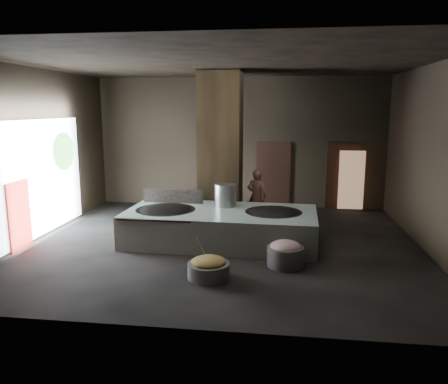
# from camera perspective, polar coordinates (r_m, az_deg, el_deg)

# --- Properties ---
(floor) EXTENTS (10.00, 9.00, 0.10)m
(floor) POSITION_cam_1_polar(r_m,az_deg,el_deg) (11.39, -0.25, -6.95)
(floor) COLOR black
(floor) RESTS_ON ground
(ceiling) EXTENTS (10.00, 9.00, 0.10)m
(ceiling) POSITION_cam_1_polar(r_m,az_deg,el_deg) (10.90, -0.27, 16.73)
(ceiling) COLOR black
(ceiling) RESTS_ON back_wall
(back_wall) EXTENTS (10.00, 0.10, 4.50)m
(back_wall) POSITION_cam_1_polar(r_m,az_deg,el_deg) (15.41, 2.05, 6.46)
(back_wall) COLOR black
(back_wall) RESTS_ON ground
(front_wall) EXTENTS (10.00, 0.10, 4.50)m
(front_wall) POSITION_cam_1_polar(r_m,az_deg,el_deg) (6.48, -5.70, 0.24)
(front_wall) COLOR black
(front_wall) RESTS_ON ground
(left_wall) EXTENTS (0.10, 9.00, 4.50)m
(left_wall) POSITION_cam_1_polar(r_m,az_deg,el_deg) (12.62, -23.69, 4.57)
(left_wall) COLOR black
(left_wall) RESTS_ON ground
(right_wall) EXTENTS (0.10, 9.00, 4.50)m
(right_wall) POSITION_cam_1_polar(r_m,az_deg,el_deg) (11.39, 25.86, 3.80)
(right_wall) COLOR black
(right_wall) RESTS_ON ground
(pillar) EXTENTS (1.20, 1.20, 4.50)m
(pillar) POSITION_cam_1_polar(r_m,az_deg,el_deg) (12.82, -0.44, 5.57)
(pillar) COLOR black
(pillar) RESTS_ON ground
(hearth_platform) EXTENTS (4.95, 2.52, 0.85)m
(hearth_platform) POSITION_cam_1_polar(r_m,az_deg,el_deg) (11.36, -0.41, -4.52)
(hearth_platform) COLOR silver
(hearth_platform) RESTS_ON ground
(platform_cap) EXTENTS (4.76, 2.28, 0.03)m
(platform_cap) POSITION_cam_1_polar(r_m,az_deg,el_deg) (11.26, -0.41, -2.59)
(platform_cap) COLOR black
(platform_cap) RESTS_ON hearth_platform
(wok_left) EXTENTS (1.53, 1.53, 0.42)m
(wok_left) POSITION_cam_1_polar(r_m,az_deg,el_deg) (11.51, -7.62, -2.72)
(wok_left) COLOR black
(wok_left) RESTS_ON hearth_platform
(wok_left_rim) EXTENTS (1.56, 1.56, 0.05)m
(wok_left_rim) POSITION_cam_1_polar(r_m,az_deg,el_deg) (11.50, -7.63, -2.38)
(wok_left_rim) COLOR black
(wok_left_rim) RESTS_ON hearth_platform
(wok_right) EXTENTS (1.43, 1.43, 0.40)m
(wok_right) POSITION_cam_1_polar(r_m,az_deg,el_deg) (11.22, 6.48, -3.05)
(wok_right) COLOR black
(wok_right) RESTS_ON hearth_platform
(wok_right_rim) EXTENTS (1.46, 1.46, 0.05)m
(wok_right_rim) POSITION_cam_1_polar(r_m,az_deg,el_deg) (11.21, 6.49, -2.70)
(wok_right_rim) COLOR black
(wok_right_rim) RESTS_ON hearth_platform
(stock_pot) EXTENTS (0.59, 0.59, 0.63)m
(stock_pot) POSITION_cam_1_polar(r_m,az_deg,el_deg) (11.72, 0.20, -0.48)
(stock_pot) COLOR #96979D
(stock_pot) RESTS_ON hearth_platform
(splash_guard) EXTENTS (1.69, 0.13, 0.42)m
(splash_guard) POSITION_cam_1_polar(r_m,az_deg,el_deg) (12.21, -6.68, -0.57)
(splash_guard) COLOR black
(splash_guard) RESTS_ON hearth_platform
(cook) EXTENTS (0.65, 0.48, 1.63)m
(cook) POSITION_cam_1_polar(r_m,az_deg,el_deg) (13.26, 4.30, -0.55)
(cook) COLOR #9D634F
(cook) RESTS_ON ground
(veg_basin) EXTENTS (1.02, 1.02, 0.32)m
(veg_basin) POSITION_cam_1_polar(r_m,az_deg,el_deg) (9.11, -2.02, -10.22)
(veg_basin) COLOR slate
(veg_basin) RESTS_ON ground
(veg_fill) EXTENTS (0.72, 0.72, 0.22)m
(veg_fill) POSITION_cam_1_polar(r_m,az_deg,el_deg) (9.05, -2.03, -9.10)
(veg_fill) COLOR olive
(veg_fill) RESTS_ON veg_basin
(ladle) EXTENTS (0.22, 0.30, 0.62)m
(ladle) POSITION_cam_1_polar(r_m,az_deg,el_deg) (9.14, -2.81, -7.55)
(ladle) COLOR #96979D
(ladle) RESTS_ON veg_basin
(meat_basin) EXTENTS (1.02, 1.02, 0.45)m
(meat_basin) POSITION_cam_1_polar(r_m,az_deg,el_deg) (9.84, 8.02, -8.31)
(meat_basin) COLOR slate
(meat_basin) RESTS_ON ground
(meat_fill) EXTENTS (0.68, 0.68, 0.26)m
(meat_fill) POSITION_cam_1_polar(r_m,az_deg,el_deg) (9.77, 8.05, -7.05)
(meat_fill) COLOR #A66465
(meat_fill) RESTS_ON meat_basin
(doorway_near) EXTENTS (1.18, 0.08, 2.38)m
(doorway_near) POSITION_cam_1_polar(r_m,az_deg,el_deg) (15.38, 6.44, 2.07)
(doorway_near) COLOR black
(doorway_near) RESTS_ON ground
(doorway_near_glow) EXTENTS (0.87, 0.04, 2.05)m
(doorway_near_glow) POSITION_cam_1_polar(r_m,az_deg,el_deg) (15.40, 6.14, 1.90)
(doorway_near_glow) COLOR #8C6647
(doorway_near_glow) RESTS_ON ground
(doorway_far) EXTENTS (1.18, 0.08, 2.38)m
(doorway_far) POSITION_cam_1_polar(r_m,az_deg,el_deg) (15.52, 15.33, 1.83)
(doorway_far) COLOR black
(doorway_far) RESTS_ON ground
(doorway_far_glow) EXTENTS (0.84, 0.04, 1.99)m
(doorway_far_glow) POSITION_cam_1_polar(r_m,az_deg,el_deg) (15.35, 16.30, 1.49)
(doorway_far_glow) COLOR #8C6647
(doorway_far_glow) RESTS_ON ground
(left_opening) EXTENTS (0.04, 4.20, 3.10)m
(left_opening) POSITION_cam_1_polar(r_m,az_deg,el_deg) (12.82, -22.62, 1.80)
(left_opening) COLOR white
(left_opening) RESTS_ON ground
(pavilion_sliver) EXTENTS (0.05, 0.90, 1.70)m
(pavilion_sliver) POSITION_cam_1_polar(r_m,az_deg,el_deg) (11.83, -25.19, -2.81)
(pavilion_sliver) COLOR maroon
(pavilion_sliver) RESTS_ON ground
(tree_silhouette) EXTENTS (0.28, 1.10, 1.10)m
(tree_silhouette) POSITION_cam_1_polar(r_m,az_deg,el_deg) (13.66, -20.15, 5.02)
(tree_silhouette) COLOR #194714
(tree_silhouette) RESTS_ON left_opening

